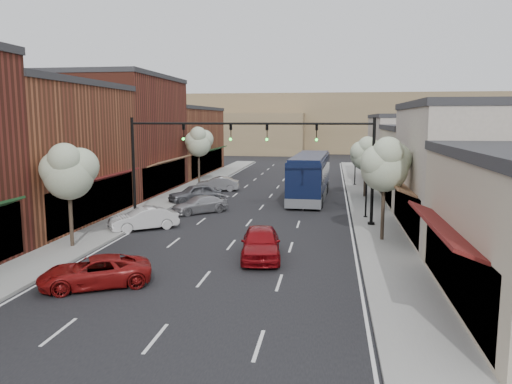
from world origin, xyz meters
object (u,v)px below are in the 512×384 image
at_px(signal_mast_left, 167,153).
at_px(tree_right_far, 366,153).
at_px(tree_left_far, 199,141).
at_px(coach_bus, 310,176).
at_px(tree_right_near, 386,164).
at_px(lamp_post_near, 367,176).
at_px(parked_car_c, 200,205).
at_px(signal_mast_right, 335,155).
at_px(tree_left_near, 69,170).
at_px(red_hatchback, 261,243).
at_px(parked_car_e, 217,184).
at_px(parked_car_d, 195,193).
at_px(parked_car_a, 95,272).
at_px(parked_car_b, 144,219).
at_px(lamp_post_far, 355,157).

height_order(signal_mast_left, tree_right_far, signal_mast_left).
relative_size(tree_left_far, coach_bus, 0.48).
distance_m(tree_right_near, lamp_post_near, 6.74).
bearing_deg(parked_car_c, lamp_post_near, 45.64).
distance_m(signal_mast_right, tree_right_near, 4.89).
bearing_deg(tree_left_near, tree_left_far, 90.00).
height_order(signal_mast_left, parked_car_c, signal_mast_left).
distance_m(red_hatchback, parked_car_e, 23.94).
xyz_separation_m(lamp_post_near, parked_car_c, (-12.00, 0.44, -2.38)).
height_order(tree_left_near, parked_car_d, tree_left_near).
distance_m(tree_right_far, coach_bus, 5.29).
xyz_separation_m(signal_mast_right, lamp_post_near, (2.18, 2.50, -1.62)).
height_order(coach_bus, parked_car_a, coach_bus).
bearing_deg(tree_left_far, parked_car_b, -84.41).
bearing_deg(lamp_post_far, parked_car_c, -125.13).
bearing_deg(parked_car_e, tree_right_near, 28.26).
bearing_deg(parked_car_a, tree_right_far, 126.41).
distance_m(coach_bus, parked_car_a, 25.75).
height_order(tree_right_far, red_hatchback, tree_right_far).
height_order(tree_right_near, parked_car_d, tree_right_near).
bearing_deg(signal_mast_right, signal_mast_left, 180.00).
relative_size(tree_right_near, lamp_post_far, 1.34).
relative_size(lamp_post_far, parked_car_d, 0.99).
xyz_separation_m(signal_mast_left, coach_bus, (9.18, 10.90, -2.63)).
distance_m(tree_right_near, parked_car_c, 14.87).
xyz_separation_m(lamp_post_near, coach_bus, (-4.24, 8.40, -1.01)).
xyz_separation_m(signal_mast_right, tree_left_far, (-13.87, 17.95, -0.02)).
bearing_deg(tree_left_near, lamp_post_near, 33.33).
height_order(signal_mast_right, tree_left_far, signal_mast_right).
bearing_deg(signal_mast_left, red_hatchback, -47.87).
height_order(tree_right_far, parked_car_d, tree_right_far).
xyz_separation_m(parked_car_b, parked_car_c, (2.00, 5.97, -0.07)).
distance_m(tree_right_near, parked_car_e, 23.30).
xyz_separation_m(tree_left_far, parked_car_c, (4.05, -15.00, -3.97)).
relative_size(red_hatchback, parked_car_c, 1.09).
xyz_separation_m(signal_mast_right, parked_car_b, (-11.82, -3.03, -3.92)).
height_order(tree_right_far, lamp_post_far, tree_right_far).
relative_size(tree_right_far, lamp_post_far, 1.22).
xyz_separation_m(lamp_post_near, parked_car_a, (-12.00, -16.12, -2.38)).
height_order(tree_left_near, parked_car_c, tree_left_near).
bearing_deg(parked_car_b, tree_right_near, 49.48).
height_order(signal_mast_right, parked_car_c, signal_mast_right).
relative_size(parked_car_c, parked_car_d, 0.97).
bearing_deg(tree_right_far, red_hatchback, -107.32).
distance_m(signal_mast_left, parked_car_a, 14.27).
bearing_deg(lamp_post_far, lamp_post_near, -90.00).
xyz_separation_m(coach_bus, parked_car_d, (-9.34, -3.45, -1.23)).
xyz_separation_m(signal_mast_right, parked_car_a, (-9.82, -13.62, -3.99)).
xyz_separation_m(parked_car_a, parked_car_d, (-1.59, 21.07, 0.13)).
height_order(parked_car_b, parked_car_c, parked_car_b).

